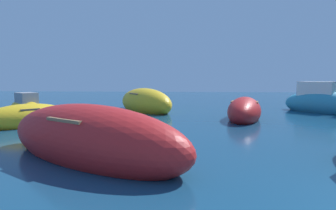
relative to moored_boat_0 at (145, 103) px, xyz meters
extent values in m
ellipsoid|color=gold|center=(0.00, 0.00, 0.00)|extent=(5.17, 5.90, 1.94)
cube|color=brown|center=(0.00, 0.00, 0.62)|extent=(2.07, 1.95, 0.08)
ellipsoid|color=#B21E1E|center=(0.27, -10.99, -0.02)|extent=(6.67, 5.09, 1.90)
cube|color=brown|center=(0.27, -10.99, 0.60)|extent=(1.97, 2.11, 0.08)
ellipsoid|color=teal|center=(11.49, 0.12, -0.05)|extent=(4.79, 4.98, 1.76)
cube|color=white|center=(11.23, 0.42, 0.94)|extent=(2.33, 2.39, 0.94)
ellipsoid|color=#B21E1E|center=(5.87, -3.38, -0.12)|extent=(2.79, 4.77, 1.53)
cube|color=brown|center=(5.87, -3.38, 0.38)|extent=(1.54, 1.22, 0.08)
ellipsoid|color=gold|center=(-4.35, -6.32, -0.18)|extent=(3.79, 3.74, 1.32)
cube|color=brown|center=(-4.35, -6.32, 0.26)|extent=(1.37, 1.38, 0.08)
ellipsoid|color=gold|center=(-6.97, -2.27, -0.23)|extent=(3.38, 3.05, 1.14)
cube|color=gray|center=(-6.77, -2.43, 0.45)|extent=(1.60, 1.54, 0.66)
camera|label=1|loc=(2.95, -18.16, 1.63)|focal=29.50mm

